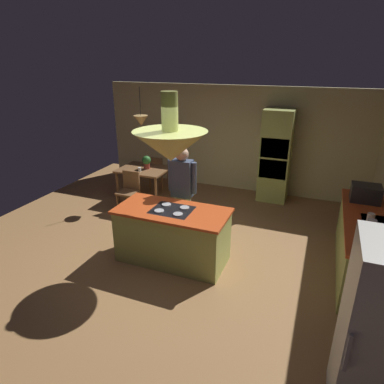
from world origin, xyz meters
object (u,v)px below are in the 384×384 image
(person_at_island, at_px, (182,188))
(microwave_on_counter, at_px, (366,193))
(dining_table, at_px, (144,173))
(chair_facing_island, at_px, (129,188))
(potted_plant_on_table, at_px, (147,161))
(kitchen_island, at_px, (173,235))
(oven_tower, at_px, (276,156))
(cup_on_table, at_px, (140,169))
(canister_flour, at_px, (372,232))
(canister_sugar, at_px, (371,226))
(canister_tea, at_px, (370,220))
(chair_by_back_wall, at_px, (157,171))

(person_at_island, height_order, microwave_on_counter, person_at_island)
(dining_table, xyz_separation_m, person_at_island, (1.57, -1.40, 0.34))
(chair_facing_island, xyz_separation_m, microwave_on_counter, (4.54, 0.08, 0.54))
(dining_table, bearing_deg, potted_plant_on_table, 24.87)
(chair_facing_island, bearing_deg, kitchen_island, -40.26)
(chair_facing_island, bearing_deg, potted_plant_on_table, 84.60)
(oven_tower, distance_m, cup_on_table, 3.11)
(microwave_on_counter, bearing_deg, oven_tower, 135.23)
(canister_flour, xyz_separation_m, canister_sugar, (0.00, 0.18, 0.01))
(microwave_on_counter, bearing_deg, person_at_island, -164.67)
(potted_plant_on_table, relative_size, canister_tea, 1.60)
(dining_table, height_order, person_at_island, person_at_island)
(dining_table, distance_m, person_at_island, 2.13)
(canister_flour, bearing_deg, person_at_island, 170.41)
(dining_table, relative_size, potted_plant_on_table, 3.70)
(person_at_island, xyz_separation_m, potted_plant_on_table, (-1.51, 1.43, -0.07))
(dining_table, bearing_deg, person_at_island, -41.56)
(oven_tower, relative_size, person_at_island, 1.22)
(chair_by_back_wall, height_order, potted_plant_on_table, potted_plant_on_table)
(kitchen_island, relative_size, canister_flour, 12.25)
(chair_by_back_wall, bearing_deg, canister_sugar, 152.36)
(chair_by_back_wall, distance_m, canister_flour, 5.23)
(oven_tower, xyz_separation_m, canister_sugar, (1.74, -2.86, -0.06))
(canister_flour, height_order, canister_sugar, canister_sugar)
(canister_tea, bearing_deg, cup_on_table, 163.75)
(chair_by_back_wall, xyz_separation_m, microwave_on_counter, (4.54, -1.24, 0.54))
(chair_by_back_wall, distance_m, canister_tea, 5.07)
(oven_tower, xyz_separation_m, microwave_on_counter, (1.74, -1.73, -0.01))
(potted_plant_on_table, height_order, microwave_on_counter, microwave_on_counter)
(canister_sugar, bearing_deg, potted_plant_on_table, 158.67)
(oven_tower, distance_m, dining_table, 3.05)
(cup_on_table, bearing_deg, oven_tower, 26.10)
(dining_table, distance_m, potted_plant_on_table, 0.28)
(oven_tower, bearing_deg, kitchen_island, -108.74)
(chair_facing_island, distance_m, chair_by_back_wall, 1.32)
(chair_by_back_wall, height_order, canister_flour, canister_flour)
(canister_sugar, bearing_deg, chair_facing_island, 166.90)
(canister_flour, bearing_deg, kitchen_island, -175.92)
(cup_on_table, bearing_deg, dining_table, 94.79)
(dining_table, xyz_separation_m, chair_facing_island, (0.00, -0.66, -0.16))
(chair_facing_island, xyz_separation_m, canister_sugar, (4.54, -1.06, 0.49))
(person_at_island, distance_m, canister_tea, 2.97)
(kitchen_island, height_order, person_at_island, person_at_island)
(chair_facing_island, relative_size, microwave_on_counter, 1.89)
(chair_facing_island, height_order, potted_plant_on_table, potted_plant_on_table)
(chair_by_back_wall, bearing_deg, oven_tower, -170.22)
(potted_plant_on_table, relative_size, canister_flour, 2.04)
(dining_table, xyz_separation_m, cup_on_table, (0.02, -0.22, 0.14))
(oven_tower, bearing_deg, canister_sugar, -58.69)
(dining_table, distance_m, chair_by_back_wall, 0.68)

